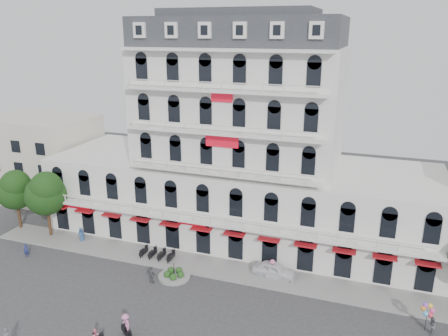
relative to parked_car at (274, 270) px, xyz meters
The scene contains 15 objects.
ground 11.48m from the parked_car, 123.99° to the right, with size 120.00×120.00×0.00m, color #38383A.
sidewalk 6.46m from the parked_car, behind, with size 53.00×4.00×0.16m, color gray.
main_building 14.07m from the parked_car, 127.02° to the left, with size 45.00×15.00×25.80m.
flank_building_west 38.25m from the parked_car, 163.91° to the left, with size 14.00×10.00×12.00m, color beige.
traffic_island 10.05m from the parked_car, 159.60° to the right, with size 3.20×3.20×1.60m.
parked_scooter_row 12.80m from the parked_car, behind, with size 4.40×1.80×1.10m, color black, non-canonical shape.
tree_west_outer 32.68m from the parked_car, behind, with size 4.50×4.48×7.76m.
tree_west_inner 27.80m from the parked_car, behind, with size 4.76×4.76×8.25m.
parked_car is the anchor object (origin of this frame).
rider_center 15.83m from the parked_car, 125.42° to the right, with size 1.42×1.19×2.20m.
pedestrian_left 22.98m from the parked_car, behind, with size 0.84×0.55×1.72m, color #2A4B7F.
pedestrian_mid 12.17m from the parked_car, 155.20° to the right, with size 1.04×0.43×1.78m, color #585A60.
pedestrian_right 0.28m from the parked_car, behind, with size 1.18×0.68×1.82m, color pink.
pedestrian_far 26.88m from the parked_car, 169.27° to the right, with size 0.56×0.37×1.53m, color navy.
balloon_vendor 14.46m from the parked_car, 17.04° to the right, with size 1.28×1.21×2.45m.
Camera 1 is at (14.31, -28.57, 23.67)m, focal length 35.00 mm.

